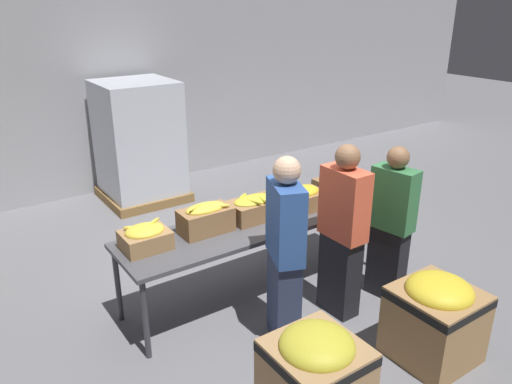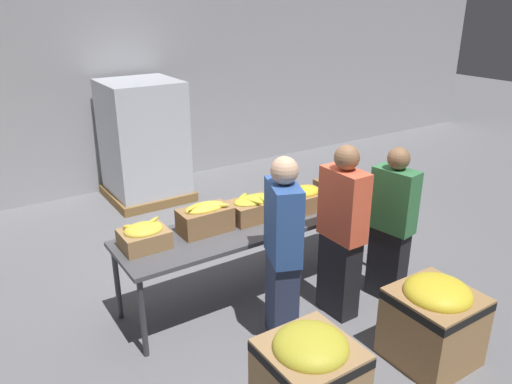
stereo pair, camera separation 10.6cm
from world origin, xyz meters
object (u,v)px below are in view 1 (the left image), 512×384
object	(u,v)px
banana_box_4	(335,185)
pallet_stack_1	(143,163)
banana_box_3	(303,198)
volunteer_1	(285,253)
sorting_table	(257,226)
volunteer_2	(342,233)
donation_bin_0	(315,377)
banana_box_1	(206,218)
donation_bin_1	(435,316)
banana_box_2	(254,207)
pallet_stack_0	(139,143)
banana_box_0	(145,237)
volunteer_0	(391,225)

from	to	relation	value
banana_box_4	pallet_stack_1	world-z (taller)	pallet_stack_1
banana_box_3	volunteer_1	size ratio (longest dim) A/B	0.26
sorting_table	volunteer_1	size ratio (longest dim) A/B	1.65
volunteer_2	donation_bin_0	distance (m)	1.50
banana_box_1	pallet_stack_1	xyz separation A→B (m)	(0.59, 2.99, -0.38)
sorting_table	banana_box_1	world-z (taller)	banana_box_1
banana_box_4	sorting_table	bearing A→B (deg)	-175.35
banana_box_4	donation_bin_1	bearing A→B (deg)	-104.70
banana_box_2	banana_box_3	world-z (taller)	banana_box_3
pallet_stack_1	pallet_stack_0	bearing A→B (deg)	-165.28
donation_bin_1	pallet_stack_0	bearing A→B (deg)	97.34
sorting_table	banana_box_1	size ratio (longest dim) A/B	5.68
donation_bin_1	banana_box_0	bearing A→B (deg)	135.33
donation_bin_0	pallet_stack_0	xyz separation A→B (m)	(0.69, 4.70, 0.44)
banana_box_2	donation_bin_0	bearing A→B (deg)	-111.11
pallet_stack_0	banana_box_3	bearing A→B (deg)	-80.13
banana_box_2	banana_box_3	size ratio (longest dim) A/B	1.12
volunteer_0	volunteer_2	distance (m)	0.59
banana_box_2	volunteer_2	distance (m)	0.90
donation_bin_0	donation_bin_1	bearing A→B (deg)	-0.00
sorting_table	banana_box_0	xyz separation A→B (m)	(-1.12, 0.09, 0.16)
banana_box_0	volunteer_0	bearing A→B (deg)	-21.96
donation_bin_1	volunteer_0	bearing A→B (deg)	65.60
banana_box_0	volunteer_0	distance (m)	2.32
donation_bin_1	pallet_stack_0	distance (m)	4.76
sorting_table	donation_bin_0	bearing A→B (deg)	-111.73
sorting_table	banana_box_4	xyz separation A→B (m)	(1.09, 0.09, 0.17)
banana_box_3	pallet_stack_0	distance (m)	3.11
donation_bin_0	banana_box_1	bearing A→B (deg)	85.61
volunteer_0	donation_bin_0	bearing A→B (deg)	107.54
donation_bin_1	pallet_stack_0	size ratio (longest dim) A/B	0.43
volunteer_0	volunteer_1	bearing A→B (deg)	78.46
banana_box_3	pallet_stack_0	bearing A→B (deg)	99.87
banana_box_1	banana_box_2	distance (m)	0.53
donation_bin_0	pallet_stack_1	size ratio (longest dim) A/B	0.70
banana_box_0	banana_box_2	xyz separation A→B (m)	(1.12, -0.02, 0.01)
pallet_stack_0	banana_box_2	bearing A→B (deg)	-90.51
volunteer_1	pallet_stack_1	size ratio (longest dim) A/B	1.50
sorting_table	pallet_stack_0	bearing A→B (deg)	89.38
volunteer_2	donation_bin_0	world-z (taller)	volunteer_2
volunteer_1	volunteer_2	size ratio (longest dim) A/B	1.01
banana_box_4	volunteer_1	xyz separation A→B (m)	(-1.32, -0.83, -0.07)
banana_box_1	volunteer_1	distance (m)	0.87
donation_bin_1	donation_bin_0	bearing A→B (deg)	180.00
banana_box_4	volunteer_1	distance (m)	1.56
volunteer_2	banana_box_4	bearing A→B (deg)	-39.02
banana_box_0	volunteer_2	size ratio (longest dim) A/B	0.24
banana_box_1	banana_box_2	size ratio (longest dim) A/B	1.00
banana_box_1	volunteer_2	world-z (taller)	volunteer_2
banana_box_3	pallet_stack_1	distance (m)	3.14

